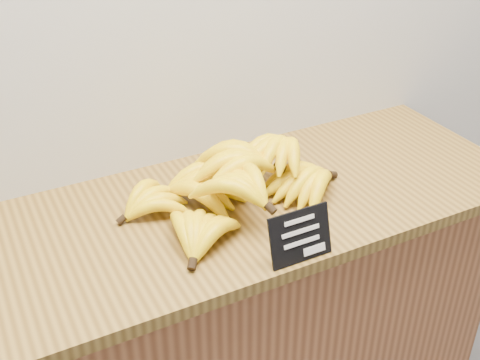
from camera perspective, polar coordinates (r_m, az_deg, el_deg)
counter at (r=1.70m, az=-0.80°, el=-15.84°), size 1.31×0.50×0.90m
counter_top at (r=1.39m, az=-0.94°, el=-2.74°), size 1.45×0.54×0.03m
chalkboard_sign at (r=1.20m, az=5.75°, el=-5.32°), size 0.14×0.04×0.11m
banana_pile at (r=1.35m, az=-0.63°, el=-0.36°), size 0.53×0.35×0.12m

